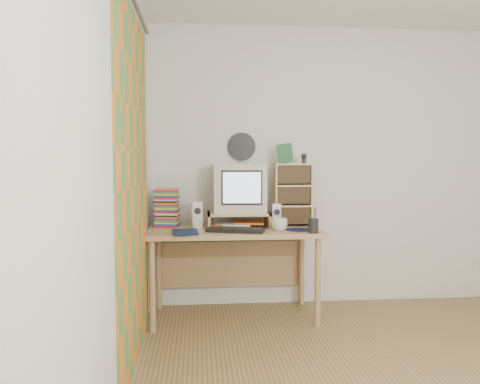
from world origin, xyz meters
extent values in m
plane|color=white|center=(0.00, 1.75, 1.25)|extent=(3.50, 0.00, 3.50)
plane|color=white|center=(-1.75, 0.00, 1.25)|extent=(0.00, 3.50, 3.50)
plane|color=orange|center=(-1.71, 0.48, 1.15)|extent=(0.00, 2.20, 2.20)
cylinder|color=black|center=(-0.93, 1.73, 1.43)|extent=(0.25, 0.02, 0.25)
cube|color=tan|center=(-1.03, 1.38, 0.73)|extent=(1.40, 0.70, 0.04)
cube|color=tan|center=(-1.03, 1.71, 0.38)|extent=(1.33, 0.02, 0.41)
cylinder|color=tan|center=(-1.67, 1.09, 0.35)|extent=(0.05, 0.05, 0.71)
cylinder|color=tan|center=(-0.39, 1.09, 0.35)|extent=(0.05, 0.05, 0.71)
cylinder|color=tan|center=(-1.67, 1.67, 0.35)|extent=(0.05, 0.05, 0.71)
cylinder|color=tan|center=(-0.39, 1.67, 0.35)|extent=(0.05, 0.05, 0.71)
cube|color=tan|center=(-1.23, 1.48, 0.81)|extent=(0.02, 0.30, 0.12)
cube|color=tan|center=(-0.73, 1.48, 0.81)|extent=(0.02, 0.30, 0.12)
cube|color=tan|center=(-0.98, 1.48, 0.86)|extent=(0.52, 0.30, 0.02)
cube|color=beige|center=(-0.96, 1.53, 1.07)|extent=(0.46, 0.46, 0.41)
cube|color=silver|center=(-1.32, 1.46, 0.86)|extent=(0.08, 0.08, 0.22)
cube|color=silver|center=(-0.66, 1.44, 0.85)|extent=(0.08, 0.08, 0.20)
cube|color=black|center=(-1.03, 1.18, 0.77)|extent=(0.48, 0.27, 0.03)
cube|color=tan|center=(-0.51, 1.50, 1.02)|extent=(0.32, 0.17, 0.53)
imported|color=silver|center=(-0.68, 1.21, 0.80)|extent=(0.16, 0.16, 0.10)
imported|color=#0E1936|center=(-1.52, 1.13, 0.77)|extent=(0.25, 0.19, 0.05)
cylinder|color=black|center=(-0.51, 1.23, 0.75)|extent=(0.24, 0.24, 0.00)
cube|color=#C74915|center=(-1.17, 1.29, 0.77)|extent=(0.08, 0.06, 0.04)
cube|color=#19582C|center=(-0.58, 1.50, 1.37)|extent=(0.13, 0.05, 0.17)
camera|label=1|loc=(-1.31, -2.44, 1.32)|focal=35.00mm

